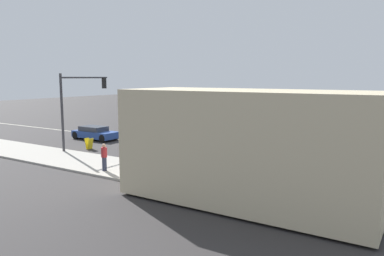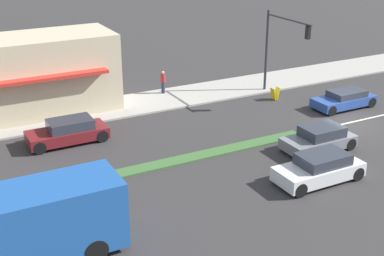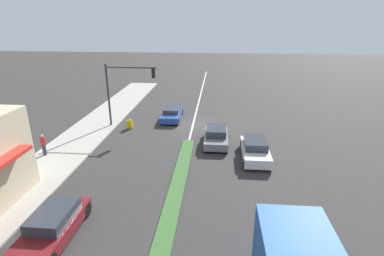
{
  "view_description": "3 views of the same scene",
  "coord_description": "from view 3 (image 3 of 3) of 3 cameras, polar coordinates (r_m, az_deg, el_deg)",
  "views": [
    {
      "loc": [
        25.09,
        23.24,
        5.44
      ],
      "look_at": [
        1.91,
        8.49,
        1.71
      ],
      "focal_mm": 35.0,
      "sensor_mm": 36.0,
      "label": 1
    },
    {
      "loc": [
        -22.12,
        22.51,
        11.86
      ],
      "look_at": [
        -0.51,
        11.1,
        1.93
      ],
      "focal_mm": 50.0,
      "sensor_mm": 36.0,
      "label": 2
    },
    {
      "loc": [
        -2.23,
        26.45,
        9.43
      ],
      "look_at": [
        -0.46,
        6.33,
        2.0
      ],
      "focal_mm": 28.0,
      "sensor_mm": 36.0,
      "label": 3
    }
  ],
  "objects": [
    {
      "name": "traffic_signal_main",
      "position": [
        27.35,
        -13.01,
        8.01
      ],
      "size": [
        4.59,
        0.34,
        5.6
      ],
      "color": "#333338",
      "rests_on": "sidewalk_right"
    },
    {
      "name": "lane_marking_center",
      "position": [
        28.17,
        0.19,
        0.64
      ],
      "size": [
        0.16,
        60.0,
        0.01
      ],
      "primitive_type": "cube",
      "color": "beige",
      "rests_on": "ground"
    },
    {
      "name": "suv_grey",
      "position": [
        23.8,
        4.6,
        -1.58
      ],
      "size": [
        1.83,
        3.94,
        1.31
      ],
      "color": "slate",
      "rests_on": "ground"
    },
    {
      "name": "sedan_maroon",
      "position": [
        15.52,
        -24.94,
        -16.47
      ],
      "size": [
        1.83,
        4.32,
        1.33
      ],
      "color": "maroon",
      "rests_on": "ground"
    },
    {
      "name": "warning_aframe_sign",
      "position": [
        27.63,
        -11.76,
        0.73
      ],
      "size": [
        0.45,
        0.53,
        0.84
      ],
      "color": "yellow",
      "rests_on": "ground"
    },
    {
      "name": "pedestrian",
      "position": [
        23.95,
        -26.47,
        -2.78
      ],
      "size": [
        0.34,
        0.34,
        1.57
      ],
      "color": "#282D42",
      "rests_on": "sidewalk_right"
    },
    {
      "name": "coupe_blue",
      "position": [
        29.64,
        -3.81,
        2.76
      ],
      "size": [
        1.75,
        4.22,
        1.16
      ],
      "color": "#284793",
      "rests_on": "ground"
    },
    {
      "name": "van_white",
      "position": [
        21.79,
        11.92,
        -4.0
      ],
      "size": [
        1.83,
        4.29,
        1.37
      ],
      "color": "silver",
      "rests_on": "ground"
    }
  ]
}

